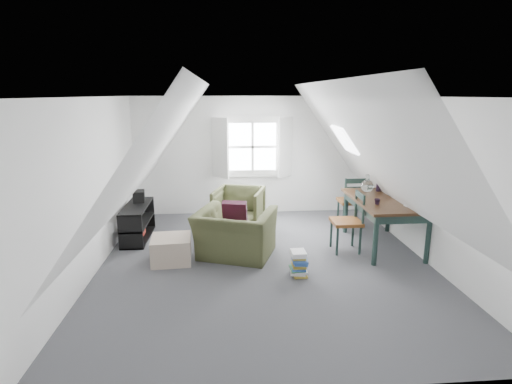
{
  "coord_description": "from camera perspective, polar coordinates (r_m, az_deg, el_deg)",
  "views": [
    {
      "loc": [
        -0.6,
        -5.69,
        2.54
      ],
      "look_at": [
        -0.09,
        0.6,
        0.99
      ],
      "focal_mm": 28.0,
      "sensor_mm": 36.0,
      "label": 1
    }
  ],
  "objects": [
    {
      "name": "floor",
      "position": [
        6.26,
        1.32,
        -10.1
      ],
      "size": [
        5.5,
        5.5,
        0.0
      ],
      "primitive_type": "plane",
      "color": "#47474C",
      "rests_on": "ground"
    },
    {
      "name": "ceiling",
      "position": [
        5.72,
        1.46,
        13.44
      ],
      "size": [
        5.5,
        5.5,
        0.0
      ],
      "primitive_type": "plane",
      "rotation": [
        3.14,
        0.0,
        0.0
      ],
      "color": "white",
      "rests_on": "wall_back"
    },
    {
      "name": "wall_back",
      "position": [
        8.56,
        -0.52,
        5.17
      ],
      "size": [
        5.0,
        0.0,
        5.0
      ],
      "primitive_type": "plane",
      "rotation": [
        1.57,
        0.0,
        0.0
      ],
      "color": "white",
      "rests_on": "ground"
    },
    {
      "name": "wall_front",
      "position": [
        3.27,
        6.43,
        -9.52
      ],
      "size": [
        5.0,
        0.0,
        5.0
      ],
      "primitive_type": "plane",
      "rotation": [
        -1.57,
        0.0,
        0.0
      ],
      "color": "white",
      "rests_on": "ground"
    },
    {
      "name": "wall_left",
      "position": [
        6.14,
        -22.52,
        0.64
      ],
      "size": [
        0.0,
        5.5,
        5.5
      ],
      "primitive_type": "plane",
      "rotation": [
        1.57,
        0.0,
        1.57
      ],
      "color": "white",
      "rests_on": "ground"
    },
    {
      "name": "wall_right",
      "position": [
        6.61,
        23.51,
        1.42
      ],
      "size": [
        0.0,
        5.5,
        5.5
      ],
      "primitive_type": "plane",
      "rotation": [
        1.57,
        0.0,
        -1.57
      ],
      "color": "white",
      "rests_on": "ground"
    },
    {
      "name": "slope_left",
      "position": [
        5.82,
        -14.03,
        5.88
      ],
      "size": [
        3.19,
        5.5,
        4.48
      ],
      "primitive_type": "plane",
      "rotation": [
        0.0,
        2.19,
        0.0
      ],
      "color": "white",
      "rests_on": "wall_left"
    },
    {
      "name": "slope_right",
      "position": [
        6.13,
        16.07,
        6.14
      ],
      "size": [
        3.19,
        5.5,
        4.48
      ],
      "primitive_type": "plane",
      "rotation": [
        0.0,
        -2.19,
        0.0
      ],
      "color": "white",
      "rests_on": "wall_right"
    },
    {
      "name": "dormer_window",
      "position": [
        8.46,
        -0.48,
        6.44
      ],
      "size": [
        1.71,
        0.35,
        1.3
      ],
      "color": "white",
      "rests_on": "wall_back"
    },
    {
      "name": "skylight",
      "position": [
        7.36,
        12.54,
        7.31
      ],
      "size": [
        0.35,
        0.75,
        0.47
      ],
      "primitive_type": "cube",
      "rotation": [
        0.0,
        0.95,
        0.0
      ],
      "color": "white",
      "rests_on": "slope_right"
    },
    {
      "name": "armchair_near",
      "position": [
        6.53,
        -2.93,
        -9.08
      ],
      "size": [
        1.44,
        1.36,
        0.76
      ],
      "primitive_type": "imported",
      "rotation": [
        0.0,
        0.0,
        2.79
      ],
      "color": "#3C4125",
      "rests_on": "floor"
    },
    {
      "name": "armchair_far",
      "position": [
        7.73,
        -2.44,
        -5.35
      ],
      "size": [
        1.09,
        1.11,
        0.82
      ],
      "primitive_type": "imported",
      "rotation": [
        0.0,
        0.0,
        -0.29
      ],
      "color": "#3C4125",
      "rests_on": "floor"
    },
    {
      "name": "throw_pillow",
      "position": [
        6.44,
        -3.05,
        -2.95
      ],
      "size": [
        0.43,
        0.3,
        0.41
      ],
      "primitive_type": "cube",
      "rotation": [
        0.31,
        0.0,
        -0.2
      ],
      "color": "#3B1022",
      "rests_on": "armchair_near"
    },
    {
      "name": "ottoman",
      "position": [
        6.38,
        -12.0,
        -8.01
      ],
      "size": [
        0.63,
        0.63,
        0.4
      ],
      "primitive_type": "cube",
      "rotation": [
        0.0,
        0.0,
        0.07
      ],
      "color": "tan",
      "rests_on": "floor"
    },
    {
      "name": "dining_table",
      "position": [
        7.02,
        17.86,
        -1.84
      ],
      "size": [
        1.0,
        1.67,
        0.83
      ],
      "rotation": [
        0.0,
        0.0,
        0.01
      ],
      "color": "#321D0F",
      "rests_on": "floor"
    },
    {
      "name": "demijohn",
      "position": [
        7.31,
        15.59,
        0.88
      ],
      "size": [
        0.22,
        0.22,
        0.31
      ],
      "rotation": [
        0.0,
        0.0,
        0.22
      ],
      "color": "silver",
      "rests_on": "dining_table"
    },
    {
      "name": "vase_twigs",
      "position": [
        7.49,
        17.14,
        1.23
      ],
      "size": [
        0.09,
        0.1,
        0.68
      ],
      "rotation": [
        0.0,
        0.0,
        -0.23
      ],
      "color": "black",
      "rests_on": "dining_table"
    },
    {
      "name": "cup",
      "position": [
        6.63,
        16.89,
        -1.68
      ],
      "size": [
        0.09,
        0.09,
        0.09
      ],
      "primitive_type": "imported",
      "rotation": [
        0.0,
        0.0,
        -0.0
      ],
      "color": "black",
      "rests_on": "dining_table"
    },
    {
      "name": "paper_box",
      "position": [
        6.67,
        20.97,
        -1.73
      ],
      "size": [
        0.14,
        0.11,
        0.04
      ],
      "primitive_type": "cube",
      "rotation": [
        0.0,
        0.0,
        0.24
      ],
      "color": "white",
      "rests_on": "dining_table"
    },
    {
      "name": "dining_chair_far",
      "position": [
        7.98,
        13.5,
        -1.21
      ],
      "size": [
        0.47,
        0.47,
        1.0
      ],
      "rotation": [
        0.0,
        0.0,
        3.06
      ],
      "color": "brown",
      "rests_on": "floor"
    },
    {
      "name": "dining_chair_near",
      "position": [
        6.73,
        13.09,
        -4.03
      ],
      "size": [
        0.47,
        0.47,
        0.99
      ],
      "rotation": [
        0.0,
        0.0,
        -1.43
      ],
      "color": "brown",
      "rests_on": "floor"
    },
    {
      "name": "media_shelf",
      "position": [
        7.47,
        -16.6,
        -4.39
      ],
      "size": [
        0.4,
        1.2,
        0.61
      ],
      "rotation": [
        0.0,
        0.0,
        -0.08
      ],
      "color": "black",
      "rests_on": "floor"
    },
    {
      "name": "electronics_box",
      "position": [
        7.63,
        -16.39,
        -0.64
      ],
      "size": [
        0.23,
        0.3,
        0.22
      ],
      "primitive_type": "cube",
      "rotation": [
        0.0,
        0.0,
        0.14
      ],
      "color": "black",
      "rests_on": "media_shelf"
    },
    {
      "name": "magazine_stack",
      "position": [
        5.83,
        6.15,
        -10.1
      ],
      "size": [
        0.27,
        0.32,
        0.36
      ],
      "rotation": [
        0.0,
        0.0,
        0.19
      ],
      "color": "#B29933",
      "rests_on": "floor"
    }
  ]
}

